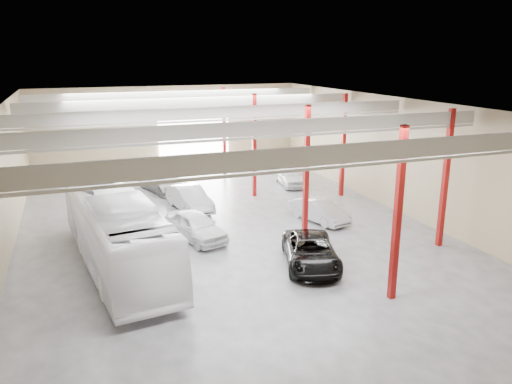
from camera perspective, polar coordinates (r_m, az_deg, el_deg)
depot_shell at (r=27.25m, az=-3.45°, el=5.90°), size 22.12×32.12×7.06m
coach_bus at (r=23.76m, az=-15.67°, el=-4.25°), size 4.31×12.55×3.42m
black_sedan at (r=23.33m, az=6.27°, el=-6.79°), size 3.73×5.45×1.39m
car_row_a at (r=26.57m, az=-6.89°, el=-3.88°), size 2.96×4.69×1.49m
car_row_b at (r=31.58m, az=-7.61°, el=-0.73°), size 2.28×4.77×1.51m
car_row_c at (r=36.37m, az=-10.64°, el=1.30°), size 3.43×5.55×1.50m
car_right_near at (r=29.47m, az=7.23°, el=-2.08°), size 2.47×4.27×1.33m
car_right_far at (r=37.44m, az=3.95°, el=1.90°), size 2.28×4.43×1.44m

